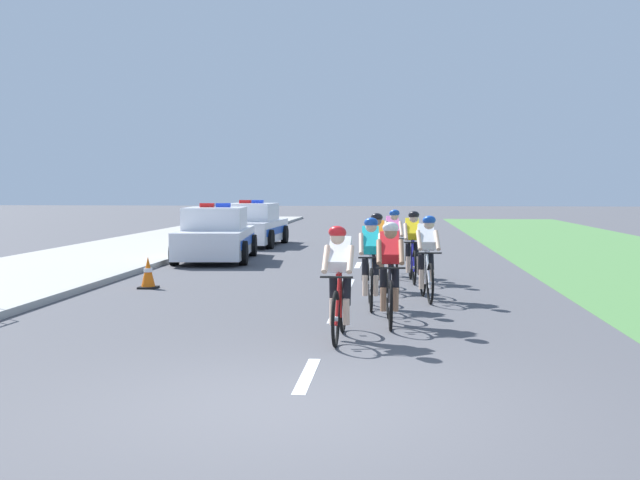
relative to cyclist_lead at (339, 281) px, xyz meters
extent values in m
plane|color=#4C4C51|center=(-0.21, -3.15, -0.79)|extent=(160.00, 160.00, 0.00)
cube|color=#A3A099|center=(-7.60, 10.85, -0.73)|extent=(4.70, 60.00, 0.12)
cube|color=#9E9E99|center=(-5.33, 10.85, -0.72)|extent=(0.16, 60.00, 0.13)
cube|color=white|center=(-0.21, -1.98, -0.78)|extent=(0.14, 1.60, 0.01)
cube|color=white|center=(-0.21, 2.02, -0.78)|extent=(0.14, 1.60, 0.01)
cube|color=white|center=(-0.21, 6.02, -0.78)|extent=(0.14, 1.60, 0.01)
cube|color=white|center=(-0.21, 10.02, -0.78)|extent=(0.14, 1.60, 0.01)
cube|color=white|center=(-0.21, 14.02, -0.78)|extent=(0.14, 1.60, 0.01)
torus|color=black|center=(-0.01, -0.48, -0.42)|extent=(0.06, 0.72, 0.72)
cylinder|color=#99999E|center=(-0.01, -0.48, -0.42)|extent=(0.06, 0.06, 0.06)
torus|color=black|center=(0.01, 0.52, -0.42)|extent=(0.06, 0.72, 0.72)
cylinder|color=#99999E|center=(0.01, 0.52, -0.42)|extent=(0.06, 0.06, 0.06)
cylinder|color=#B21919|center=(0.00, -0.03, 0.11)|extent=(0.05, 0.55, 0.04)
cylinder|color=#B21919|center=(-0.01, -0.20, -0.21)|extent=(0.05, 0.48, 0.63)
cylinder|color=#B21919|center=(0.00, 0.17, -0.19)|extent=(0.04, 0.04, 0.65)
cylinder|color=black|center=(-0.01, -0.38, 0.09)|extent=(0.42, 0.04, 0.03)
cube|color=black|center=(0.00, 0.17, 0.15)|extent=(0.11, 0.22, 0.05)
cube|color=white|center=(0.00, 0.05, 0.35)|extent=(0.30, 0.55, 0.46)
cube|color=black|center=(0.00, 0.16, 0.19)|extent=(0.29, 0.21, 0.18)
cylinder|color=black|center=(0.09, 0.11, -0.15)|extent=(0.12, 0.23, 0.40)
cylinder|color=beige|center=(0.09, 0.03, -0.41)|extent=(0.09, 0.16, 0.36)
cylinder|color=black|center=(-0.09, 0.12, -0.15)|extent=(0.11, 0.17, 0.40)
cylinder|color=beige|center=(-0.09, 0.04, -0.41)|extent=(0.09, 0.12, 0.36)
cylinder|color=beige|center=(0.16, -0.17, 0.30)|extent=(0.09, 0.40, 0.35)
cylinder|color=beige|center=(-0.16, -0.16, 0.30)|extent=(0.09, 0.40, 0.35)
sphere|color=beige|center=(-0.01, -0.25, 0.59)|extent=(0.19, 0.19, 0.19)
ellipsoid|color=red|center=(-0.01, -0.26, 0.66)|extent=(0.24, 0.32, 0.24)
torus|color=black|center=(0.67, 0.72, -0.42)|extent=(0.07, 0.73, 0.72)
cylinder|color=#99999E|center=(0.67, 0.72, -0.42)|extent=(0.06, 0.06, 0.06)
torus|color=black|center=(0.64, 1.72, -0.42)|extent=(0.07, 0.73, 0.72)
cylinder|color=#99999E|center=(0.64, 1.72, -0.42)|extent=(0.06, 0.06, 0.06)
cylinder|color=black|center=(0.66, 1.17, 0.11)|extent=(0.06, 0.55, 0.04)
cylinder|color=black|center=(0.66, 0.99, -0.21)|extent=(0.06, 0.48, 0.63)
cylinder|color=black|center=(0.65, 1.37, -0.19)|extent=(0.04, 0.04, 0.65)
cylinder|color=black|center=(0.67, 0.82, 0.09)|extent=(0.42, 0.04, 0.03)
cube|color=black|center=(0.65, 1.37, 0.15)|extent=(0.11, 0.22, 0.05)
cube|color=red|center=(0.65, 1.24, 0.35)|extent=(0.30, 0.55, 0.46)
cube|color=black|center=(0.65, 1.36, 0.19)|extent=(0.29, 0.21, 0.18)
cylinder|color=black|center=(0.74, 1.31, -0.15)|extent=(0.12, 0.23, 0.40)
cylinder|color=#9E7051|center=(0.74, 1.23, -0.41)|extent=(0.10, 0.16, 0.36)
cylinder|color=black|center=(0.56, 1.31, -0.15)|extent=(0.12, 0.17, 0.40)
cylinder|color=#9E7051|center=(0.56, 1.23, -0.41)|extent=(0.09, 0.13, 0.36)
cylinder|color=#9E7051|center=(0.82, 1.04, 0.30)|extent=(0.09, 0.40, 0.35)
cylinder|color=#9E7051|center=(0.50, 1.02, 0.30)|extent=(0.09, 0.40, 0.35)
sphere|color=#9E7051|center=(0.66, 0.94, 0.59)|extent=(0.19, 0.19, 0.19)
ellipsoid|color=white|center=(0.67, 0.93, 0.66)|extent=(0.24, 0.32, 0.24)
torus|color=black|center=(0.35, 2.33, -0.42)|extent=(0.08, 0.73, 0.72)
cylinder|color=#99999E|center=(0.35, 2.33, -0.42)|extent=(0.06, 0.06, 0.06)
torus|color=black|center=(0.30, 3.33, -0.42)|extent=(0.08, 0.73, 0.72)
cylinder|color=#99999E|center=(0.30, 3.33, -0.42)|extent=(0.06, 0.06, 0.06)
cylinder|color=silver|center=(0.33, 2.78, 0.11)|extent=(0.07, 0.55, 0.04)
cylinder|color=silver|center=(0.34, 2.60, -0.21)|extent=(0.07, 0.48, 0.63)
cylinder|color=silver|center=(0.32, 2.98, -0.19)|extent=(0.04, 0.04, 0.65)
cylinder|color=black|center=(0.35, 2.43, 0.09)|extent=(0.42, 0.05, 0.03)
cube|color=black|center=(0.32, 2.98, 0.15)|extent=(0.11, 0.22, 0.05)
cube|color=#19B2B7|center=(0.33, 2.85, 0.35)|extent=(0.31, 0.56, 0.46)
cube|color=black|center=(0.32, 2.97, 0.19)|extent=(0.29, 0.21, 0.18)
cylinder|color=black|center=(0.41, 2.92, -0.15)|extent=(0.12, 0.23, 0.40)
cylinder|color=beige|center=(0.42, 2.84, -0.41)|extent=(0.10, 0.16, 0.36)
cylinder|color=black|center=(0.23, 2.91, -0.15)|extent=(0.12, 0.17, 0.40)
cylinder|color=beige|center=(0.24, 2.83, -0.41)|extent=(0.10, 0.13, 0.36)
cylinder|color=beige|center=(0.50, 2.65, 0.30)|extent=(0.10, 0.40, 0.35)
cylinder|color=beige|center=(0.18, 2.63, 0.30)|extent=(0.10, 0.40, 0.35)
sphere|color=beige|center=(0.34, 2.55, 0.59)|extent=(0.19, 0.19, 0.19)
ellipsoid|color=blue|center=(0.34, 2.54, 0.66)|extent=(0.25, 0.33, 0.24)
torus|color=black|center=(1.35, 3.32, -0.42)|extent=(0.11, 0.73, 0.72)
cylinder|color=#99999E|center=(1.35, 3.32, -0.42)|extent=(0.07, 0.07, 0.06)
torus|color=black|center=(1.26, 4.32, -0.42)|extent=(0.11, 0.73, 0.72)
cylinder|color=#99999E|center=(1.26, 4.32, -0.42)|extent=(0.07, 0.07, 0.06)
cylinder|color=white|center=(1.31, 3.77, 0.11)|extent=(0.08, 0.55, 0.04)
cylinder|color=white|center=(1.32, 3.59, -0.21)|extent=(0.08, 0.48, 0.63)
cylinder|color=white|center=(1.29, 3.97, -0.19)|extent=(0.04, 0.04, 0.65)
cylinder|color=black|center=(1.34, 3.42, 0.09)|extent=(0.42, 0.07, 0.03)
cube|color=black|center=(1.29, 3.97, 0.15)|extent=(0.12, 0.23, 0.05)
cube|color=white|center=(1.30, 3.84, 0.35)|extent=(0.33, 0.57, 0.45)
cube|color=black|center=(1.29, 3.96, 0.19)|extent=(0.30, 0.22, 0.18)
cylinder|color=black|center=(1.38, 3.92, -0.15)|extent=(0.13, 0.23, 0.40)
cylinder|color=beige|center=(1.39, 3.84, -0.41)|extent=(0.10, 0.16, 0.36)
cylinder|color=black|center=(1.20, 3.90, -0.15)|extent=(0.12, 0.18, 0.40)
cylinder|color=beige|center=(1.21, 3.82, -0.41)|extent=(0.10, 0.13, 0.36)
cylinder|color=beige|center=(1.48, 3.64, 0.30)|extent=(0.11, 0.41, 0.35)
cylinder|color=beige|center=(1.16, 3.61, 0.30)|extent=(0.11, 0.41, 0.35)
sphere|color=beige|center=(1.33, 3.54, 0.59)|extent=(0.19, 0.19, 0.19)
ellipsoid|color=blue|center=(1.33, 3.53, 0.66)|extent=(0.26, 0.33, 0.24)
torus|color=black|center=(0.38, 4.65, -0.42)|extent=(0.05, 0.72, 0.72)
cylinder|color=#99999E|center=(0.38, 4.65, -0.42)|extent=(0.06, 0.06, 0.06)
torus|color=black|center=(0.39, 5.65, -0.42)|extent=(0.05, 0.72, 0.72)
cylinder|color=#99999E|center=(0.39, 5.65, -0.42)|extent=(0.06, 0.06, 0.06)
cylinder|color=black|center=(0.38, 5.10, 0.11)|extent=(0.04, 0.55, 0.04)
cylinder|color=black|center=(0.38, 4.93, -0.21)|extent=(0.04, 0.48, 0.63)
cylinder|color=black|center=(0.39, 5.30, -0.19)|extent=(0.04, 0.04, 0.65)
cylinder|color=black|center=(0.38, 4.75, 0.09)|extent=(0.42, 0.03, 0.03)
cube|color=black|center=(0.39, 5.30, 0.15)|extent=(0.10, 0.22, 0.05)
cube|color=orange|center=(0.39, 5.18, 0.35)|extent=(0.28, 0.54, 0.46)
cube|color=black|center=(0.39, 5.29, 0.19)|extent=(0.28, 0.20, 0.18)
cylinder|color=black|center=(0.48, 5.24, -0.15)|extent=(0.11, 0.22, 0.40)
cylinder|color=#9E7051|center=(0.48, 5.16, -0.41)|extent=(0.09, 0.15, 0.36)
cylinder|color=black|center=(0.30, 5.24, -0.15)|extent=(0.11, 0.17, 0.40)
cylinder|color=#9E7051|center=(0.30, 5.16, -0.41)|extent=(0.09, 0.12, 0.36)
cylinder|color=#9E7051|center=(0.54, 4.96, 0.30)|extent=(0.08, 0.40, 0.35)
cylinder|color=#9E7051|center=(0.22, 4.96, 0.30)|extent=(0.08, 0.40, 0.35)
sphere|color=#9E7051|center=(0.38, 4.88, 0.59)|extent=(0.19, 0.19, 0.19)
ellipsoid|color=black|center=(0.38, 4.87, 0.66)|extent=(0.23, 0.31, 0.24)
torus|color=black|center=(0.75, 7.08, -0.42)|extent=(0.12, 0.72, 0.72)
cylinder|color=#99999E|center=(0.75, 7.08, -0.42)|extent=(0.07, 0.07, 0.06)
torus|color=black|center=(0.65, 8.08, -0.42)|extent=(0.12, 0.72, 0.72)
cylinder|color=#99999E|center=(0.65, 8.08, -0.42)|extent=(0.07, 0.07, 0.06)
cylinder|color=white|center=(0.70, 7.53, 0.11)|extent=(0.09, 0.55, 0.04)
cylinder|color=white|center=(0.72, 7.35, -0.21)|extent=(0.09, 0.48, 0.63)
cylinder|color=white|center=(0.68, 7.73, -0.19)|extent=(0.04, 0.04, 0.65)
cylinder|color=black|center=(0.74, 7.18, 0.09)|extent=(0.42, 0.07, 0.03)
cube|color=black|center=(0.68, 7.73, 0.15)|extent=(0.12, 0.23, 0.05)
cube|color=pink|center=(0.69, 7.60, 0.35)|extent=(0.34, 0.57, 0.46)
cube|color=black|center=(0.68, 7.72, 0.19)|extent=(0.30, 0.23, 0.18)
cylinder|color=black|center=(0.78, 7.68, -0.15)|extent=(0.13, 0.23, 0.40)
cylinder|color=beige|center=(0.79, 7.60, -0.41)|extent=(0.11, 0.16, 0.36)
cylinder|color=black|center=(0.60, 7.66, -0.15)|extent=(0.13, 0.18, 0.40)
cylinder|color=beige|center=(0.61, 7.58, -0.41)|extent=(0.10, 0.13, 0.36)
cylinder|color=beige|center=(0.88, 7.41, 0.30)|extent=(0.12, 0.41, 0.35)
cylinder|color=beige|center=(0.56, 7.37, 0.30)|extent=(0.12, 0.41, 0.35)
sphere|color=beige|center=(0.73, 7.30, 0.59)|extent=(0.19, 0.19, 0.19)
ellipsoid|color=blue|center=(0.73, 7.29, 0.66)|extent=(0.26, 0.34, 0.24)
torus|color=black|center=(1.14, 6.00, -0.42)|extent=(0.09, 0.73, 0.72)
cylinder|color=#99999E|center=(1.14, 6.00, -0.42)|extent=(0.06, 0.06, 0.06)
torus|color=black|center=(1.08, 6.99, -0.42)|extent=(0.09, 0.73, 0.72)
cylinder|color=#99999E|center=(1.08, 6.99, -0.42)|extent=(0.06, 0.06, 0.06)
cylinder|color=#1E1E99|center=(1.12, 6.44, 0.11)|extent=(0.07, 0.55, 0.04)
cylinder|color=#1E1E99|center=(1.13, 6.27, -0.21)|extent=(0.07, 0.48, 0.63)
cylinder|color=#1E1E99|center=(1.10, 6.64, -0.19)|extent=(0.04, 0.04, 0.65)
cylinder|color=black|center=(1.14, 6.10, 0.09)|extent=(0.42, 0.05, 0.03)
cube|color=black|center=(1.10, 6.64, 0.15)|extent=(0.11, 0.23, 0.05)
cube|color=yellow|center=(1.11, 6.52, 0.35)|extent=(0.31, 0.56, 0.46)
cube|color=black|center=(1.10, 6.63, 0.19)|extent=(0.29, 0.22, 0.18)
cylinder|color=black|center=(1.20, 6.59, -0.15)|extent=(0.12, 0.23, 0.40)
cylinder|color=beige|center=(1.20, 6.51, -0.41)|extent=(0.10, 0.16, 0.36)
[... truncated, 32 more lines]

